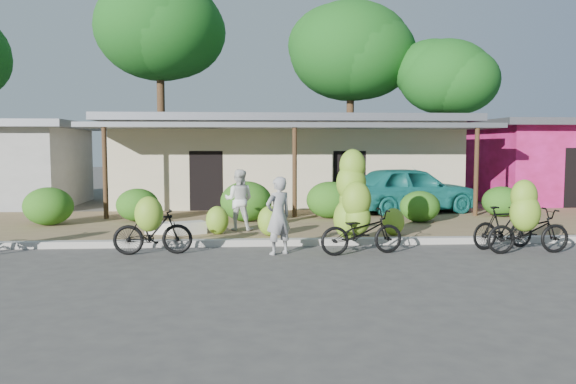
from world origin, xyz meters
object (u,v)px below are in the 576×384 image
object	(u,v)px
bike_left	(152,228)
sack_far	(162,228)
vendor	(278,216)
bike_center	(356,212)
teal_van	(409,189)
bike_far_right	(528,231)
sack_near	(188,228)
tree_center_right	(346,50)
tree_far_center	(156,27)
tree_near_right	(441,75)
bystander	(239,200)
bike_right	(512,219)

from	to	relation	value
bike_left	sack_far	distance (m)	2.21
sack_far	vendor	world-z (taller)	vendor
bike_center	teal_van	size ratio (longest dim) A/B	0.50
bike_far_right	sack_near	size ratio (longest dim) A/B	2.17
sack_far	vendor	distance (m)	3.58
bike_left	tree_center_right	bearing A→B (deg)	-26.99
sack_far	vendor	size ratio (longest dim) A/B	0.46
tree_far_center	tree_near_right	size ratio (longest dim) A/B	1.41
bike_far_right	bystander	size ratio (longest dim) A/B	1.18
bike_right	tree_center_right	bearing A→B (deg)	-11.46
bike_center	bike_right	size ratio (longest dim) A/B	1.34
bike_right	bystander	size ratio (longest dim) A/B	1.06
bike_center	teal_van	bearing A→B (deg)	-36.88
tree_center_right	bike_center	bearing A→B (deg)	-98.66
tree_near_right	teal_van	xyz separation A→B (m)	(-3.55, -7.61, -4.59)
bike_far_right	teal_van	size ratio (longest dim) A/B	0.41
tree_far_center	sack_far	distance (m)	15.12
tree_far_center	bystander	distance (m)	14.84
bystander	tree_far_center	bearing A→B (deg)	-61.01
sack_near	sack_far	world-z (taller)	sack_near
tree_center_right	bystander	distance (m)	15.16
vendor	bike_far_right	bearing A→B (deg)	146.18
bike_far_right	teal_van	world-z (taller)	teal_van
bike_right	tree_near_right	bearing A→B (deg)	-27.59
bike_left	sack_near	bearing A→B (deg)	-17.32
tree_near_right	teal_van	world-z (taller)	tree_near_right
tree_near_right	sack_far	xyz separation A→B (m)	(-10.81, -11.46, -5.20)
bike_left	teal_van	world-z (taller)	teal_van
bike_right	sack_far	size ratio (longest dim) A/B	2.20
tree_near_right	bystander	distance (m)	14.90
sack_far	vendor	bearing A→B (deg)	-38.47
tree_center_right	bike_far_right	distance (m)	17.19
bike_left	bike_right	size ratio (longest dim) A/B	1.01
bike_right	sack_near	bearing A→B (deg)	59.21
teal_van	sack_far	bearing A→B (deg)	102.43
tree_center_right	tree_near_right	distance (m)	4.70
tree_near_right	bike_right	world-z (taller)	tree_near_right
sack_far	bike_left	bearing A→B (deg)	-86.21
bike_center	sack_far	xyz separation A→B (m)	(-4.45, 2.05, -0.61)
bike_center	bike_far_right	xyz separation A→B (m)	(3.61, -0.39, -0.39)
tree_near_right	vendor	world-z (taller)	tree_near_right
tree_far_center	vendor	xyz separation A→B (m)	(4.95, -15.16, -6.92)
tree_far_center	sack_far	world-z (taller)	tree_far_center
sack_near	teal_van	distance (m)	7.74
bike_center	tree_far_center	bearing A→B (deg)	12.52
tree_near_right	vendor	size ratio (longest dim) A/B	4.33
bike_right	vendor	world-z (taller)	vendor
tree_center_right	bike_center	world-z (taller)	tree_center_right
bike_left	bystander	size ratio (longest dim) A/B	1.07
bike_left	sack_near	size ratio (longest dim) A/B	1.96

